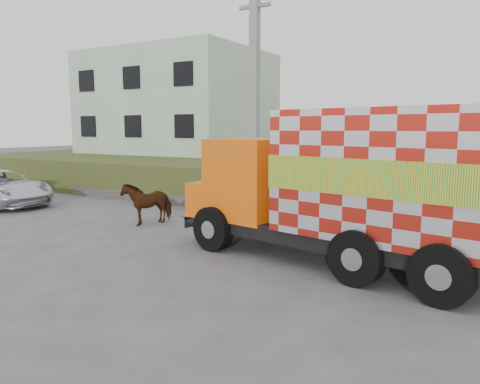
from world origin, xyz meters
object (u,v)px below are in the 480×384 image
Objects in this scene: utility_pole at (254,98)px; cow at (148,203)px; pedestrian at (302,146)px; cargo_truck at (350,187)px.

cow is (-1.77, -3.76, -3.41)m from utility_pole.
utility_pole reaches higher than pedestrian.
cargo_truck is 8.15m from pedestrian.
cow is (-6.88, 1.19, -1.08)m from cargo_truck.
utility_pole is at bearing 81.79° from cow.
cargo_truck is at bearing 7.24° from cow.
utility_pole is 5.38m from cow.
pedestrian is (0.98, 2.06, -1.77)m from utility_pole.
utility_pole is 4.97× the size of pedestrian.
pedestrian is (-4.12, 7.01, 0.56)m from cargo_truck.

